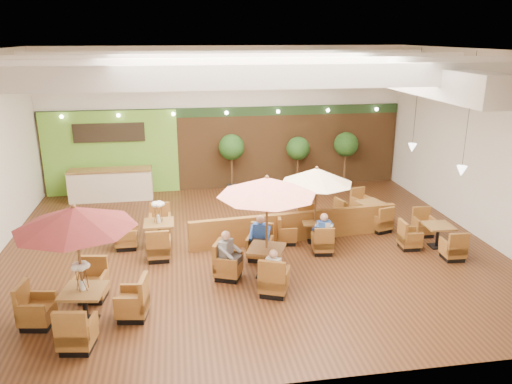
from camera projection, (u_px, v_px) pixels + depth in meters
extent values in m
plane|color=#381E0F|center=(249.00, 247.00, 14.49)|extent=(14.00, 14.00, 0.00)
cube|color=silver|center=(226.00, 119.00, 19.31)|extent=(14.00, 0.04, 5.50)
cube|color=silver|center=(302.00, 239.00, 8.01)|extent=(14.00, 0.04, 5.50)
cube|color=silver|center=(482.00, 146.00, 14.72)|extent=(0.04, 12.00, 5.50)
cube|color=white|center=(248.00, 50.00, 12.83)|extent=(14.00, 12.00, 0.04)
cube|color=brown|center=(227.00, 149.00, 19.60)|extent=(13.90, 0.10, 3.20)
cube|color=#1E3819|center=(226.00, 112.00, 19.15)|extent=(13.90, 0.12, 0.35)
cube|color=#6AAC32|center=(111.00, 153.00, 18.88)|extent=(5.00, 0.08, 3.20)
cube|color=black|center=(109.00, 133.00, 18.56)|extent=(2.60, 0.08, 0.70)
cube|color=white|center=(375.00, 71.00, 13.53)|extent=(0.60, 11.00, 0.60)
cube|color=white|center=(279.00, 77.00, 9.17)|extent=(13.60, 0.12, 0.45)
cube|color=white|center=(256.00, 68.00, 11.71)|extent=(13.60, 0.12, 0.45)
cube|color=white|center=(241.00, 62.00, 14.16)|extent=(13.60, 0.12, 0.45)
cube|color=white|center=(231.00, 58.00, 16.70)|extent=(13.60, 0.12, 0.45)
cylinder|color=black|center=(469.00, 113.00, 13.25)|extent=(0.01, 0.01, 3.20)
cone|color=white|center=(461.00, 171.00, 13.73)|extent=(0.28, 0.28, 0.28)
cylinder|color=black|center=(417.00, 99.00, 16.07)|extent=(0.01, 0.01, 3.20)
cone|color=white|center=(412.00, 148.00, 16.56)|extent=(0.28, 0.28, 0.28)
sphere|color=#FFEAC6|center=(62.00, 117.00, 18.03)|extent=(0.14, 0.14, 0.14)
sphere|color=#FFEAC6|center=(118.00, 115.00, 18.33)|extent=(0.14, 0.14, 0.14)
sphere|color=#FFEAC6|center=(173.00, 114.00, 18.63)|extent=(0.14, 0.14, 0.14)
sphere|color=#FFEAC6|center=(227.00, 113.00, 18.94)|extent=(0.14, 0.14, 0.14)
sphere|color=#FFEAC6|center=(278.00, 112.00, 19.24)|extent=(0.14, 0.14, 0.14)
sphere|color=#FFEAC6|center=(328.00, 110.00, 19.54)|extent=(0.14, 0.14, 0.14)
sphere|color=#FFEAC6|center=(377.00, 109.00, 19.84)|extent=(0.14, 0.14, 0.14)
cube|color=beige|center=(111.00, 185.00, 18.46)|extent=(3.00, 0.70, 1.10)
cube|color=brown|center=(110.00, 170.00, 18.28)|extent=(3.00, 0.75, 0.06)
cube|color=brown|center=(296.00, 227.00, 14.81)|extent=(6.37, 0.80, 0.88)
cube|color=brown|center=(83.00, 291.00, 10.49)|extent=(1.00, 1.00, 0.06)
cylinder|color=black|center=(85.00, 306.00, 10.59)|extent=(0.10, 0.10, 0.68)
cube|color=black|center=(87.00, 321.00, 10.70)|extent=(0.53, 0.53, 0.04)
cube|color=brown|center=(77.00, 335.00, 9.69)|extent=(0.73, 0.73, 0.33)
cube|color=brown|center=(75.00, 329.00, 9.36)|extent=(0.65, 0.20, 0.72)
cube|color=brown|center=(61.00, 326.00, 9.63)|extent=(0.17, 0.57, 0.29)
cube|color=brown|center=(92.00, 326.00, 9.63)|extent=(0.17, 0.57, 0.29)
cube|color=black|center=(79.00, 346.00, 9.77)|extent=(0.65, 0.65, 0.14)
cube|color=brown|center=(92.00, 287.00, 11.54)|extent=(0.73, 0.73, 0.33)
cube|color=brown|center=(91.00, 270.00, 11.69)|extent=(0.65, 0.20, 0.72)
cube|color=brown|center=(104.00, 279.00, 11.48)|extent=(0.17, 0.57, 0.29)
cube|color=brown|center=(79.00, 279.00, 11.47)|extent=(0.17, 0.57, 0.29)
cube|color=black|center=(93.00, 296.00, 11.61)|extent=(0.65, 0.65, 0.14)
cube|color=brown|center=(37.00, 313.00, 10.47)|extent=(0.73, 0.73, 0.33)
cube|color=brown|center=(49.00, 298.00, 10.45)|extent=(0.20, 0.65, 0.72)
cube|color=brown|center=(42.00, 297.00, 10.69)|extent=(0.57, 0.17, 0.29)
cube|color=brown|center=(30.00, 312.00, 10.12)|extent=(0.57, 0.17, 0.29)
cube|color=black|center=(39.00, 323.00, 10.54)|extent=(0.65, 0.65, 0.14)
cube|color=brown|center=(133.00, 305.00, 10.76)|extent=(0.73, 0.73, 0.33)
cube|color=brown|center=(119.00, 294.00, 10.59)|extent=(0.20, 0.65, 0.72)
cube|color=brown|center=(128.00, 304.00, 10.42)|extent=(0.57, 0.17, 0.29)
cube|color=brown|center=(135.00, 290.00, 10.99)|extent=(0.57, 0.17, 0.29)
cube|color=black|center=(133.00, 315.00, 10.84)|extent=(0.65, 0.65, 0.14)
cylinder|color=brown|center=(81.00, 267.00, 10.32)|extent=(0.06, 0.06, 2.58)
cone|color=#591A1A|center=(75.00, 217.00, 9.99)|extent=(2.47, 2.47, 0.45)
sphere|color=brown|center=(73.00, 206.00, 9.92)|extent=(0.10, 0.10, 0.10)
cylinder|color=silver|center=(83.00, 285.00, 10.44)|extent=(0.10, 0.10, 0.22)
cube|color=brown|center=(266.00, 249.00, 12.55)|extent=(1.14, 1.14, 0.06)
cylinder|color=black|center=(266.00, 262.00, 12.65)|extent=(0.10, 0.10, 0.68)
cube|color=black|center=(266.00, 275.00, 12.76)|extent=(0.60, 0.60, 0.04)
cube|color=brown|center=(274.00, 282.00, 11.76)|extent=(0.83, 0.83, 0.33)
cube|color=brown|center=(280.00, 275.00, 11.45)|extent=(0.63, 0.33, 0.72)
cube|color=brown|center=(261.00, 273.00, 11.76)|extent=(0.29, 0.56, 0.29)
cube|color=brown|center=(286.00, 276.00, 11.63)|extent=(0.29, 0.56, 0.29)
cube|color=black|center=(274.00, 291.00, 11.83)|extent=(0.73, 0.73, 0.14)
cube|color=brown|center=(260.00, 249.00, 13.60)|extent=(0.83, 0.83, 0.33)
cube|color=brown|center=(255.00, 235.00, 13.72)|extent=(0.63, 0.33, 0.72)
cube|color=brown|center=(271.00, 243.00, 13.47)|extent=(0.29, 0.56, 0.29)
cube|color=brown|center=(249.00, 241.00, 13.60)|extent=(0.29, 0.56, 0.29)
cube|color=black|center=(260.00, 257.00, 13.67)|extent=(0.73, 0.73, 0.14)
cube|color=brown|center=(228.00, 267.00, 12.53)|extent=(0.83, 0.83, 0.33)
cube|color=brown|center=(237.00, 254.00, 12.57)|extent=(0.33, 0.63, 0.72)
cube|color=brown|center=(231.00, 255.00, 12.74)|extent=(0.56, 0.29, 0.29)
cube|color=brown|center=(225.00, 265.00, 12.19)|extent=(0.56, 0.29, 0.29)
cube|color=black|center=(228.00, 276.00, 12.60)|extent=(0.73, 0.73, 0.14)
cylinder|color=brown|center=(267.00, 229.00, 12.38)|extent=(0.06, 0.06, 2.57)
cone|color=#D67567|center=(267.00, 186.00, 12.05)|extent=(2.47, 2.47, 0.45)
sphere|color=brown|center=(267.00, 177.00, 11.98)|extent=(0.10, 0.10, 0.10)
cube|color=brown|center=(315.00, 221.00, 14.67)|extent=(0.83, 0.83, 0.05)
cylinder|color=black|center=(314.00, 231.00, 14.76)|extent=(0.09, 0.09, 0.59)
cube|color=black|center=(314.00, 241.00, 14.86)|extent=(0.44, 0.44, 0.04)
cube|color=brown|center=(322.00, 244.00, 13.99)|extent=(0.61, 0.61, 0.28)
cube|color=brown|center=(326.00, 239.00, 13.69)|extent=(0.56, 0.15, 0.62)
cube|color=brown|center=(314.00, 239.00, 13.92)|extent=(0.13, 0.49, 0.25)
cube|color=brown|center=(332.00, 238.00, 13.94)|extent=(0.13, 0.49, 0.25)
cube|color=black|center=(322.00, 251.00, 14.05)|extent=(0.54, 0.54, 0.12)
cube|color=brown|center=(307.00, 223.00, 15.57)|extent=(0.61, 0.61, 0.28)
cube|color=brown|center=(305.00, 213.00, 15.71)|extent=(0.56, 0.15, 0.62)
cube|color=brown|center=(316.00, 218.00, 15.53)|extent=(0.13, 0.49, 0.25)
cube|color=brown|center=(299.00, 218.00, 15.51)|extent=(0.13, 0.49, 0.25)
cube|color=black|center=(307.00, 229.00, 15.64)|extent=(0.54, 0.54, 0.12)
cube|color=brown|center=(287.00, 235.00, 14.65)|extent=(0.61, 0.61, 0.28)
cube|color=brown|center=(294.00, 226.00, 14.63)|extent=(0.15, 0.56, 0.62)
cube|color=brown|center=(286.00, 226.00, 14.84)|extent=(0.49, 0.13, 0.25)
cube|color=brown|center=(288.00, 233.00, 14.35)|extent=(0.49, 0.13, 0.25)
cube|color=black|center=(286.00, 241.00, 14.71)|extent=(0.54, 0.54, 0.12)
cylinder|color=brown|center=(315.00, 206.00, 14.53)|extent=(0.06, 0.06, 2.22)
cone|color=beige|center=(317.00, 176.00, 14.24)|extent=(2.13, 2.13, 0.45)
sphere|color=brown|center=(317.00, 168.00, 14.17)|extent=(0.10, 0.10, 0.10)
cube|color=brown|center=(159.00, 223.00, 14.33)|extent=(0.85, 0.85, 0.06)
cylinder|color=black|center=(160.00, 234.00, 14.43)|extent=(0.10, 0.10, 0.65)
cube|color=black|center=(160.00, 245.00, 14.54)|extent=(0.45, 0.45, 0.04)
cube|color=brown|center=(159.00, 250.00, 13.57)|extent=(0.62, 0.62, 0.32)
cube|color=brown|center=(158.00, 243.00, 13.24)|extent=(0.62, 0.10, 0.69)
cube|color=brown|center=(148.00, 244.00, 13.46)|extent=(0.08, 0.55, 0.28)
cube|color=brown|center=(169.00, 242.00, 13.55)|extent=(0.08, 0.55, 0.28)
cube|color=black|center=(159.00, 257.00, 13.64)|extent=(0.55, 0.55, 0.14)
cube|color=brown|center=(160.00, 225.00, 15.34)|extent=(0.62, 0.62, 0.32)
cube|color=brown|center=(160.00, 213.00, 15.50)|extent=(0.62, 0.10, 0.69)
cube|color=brown|center=(170.00, 218.00, 15.33)|extent=(0.08, 0.55, 0.28)
cube|color=brown|center=(151.00, 219.00, 15.24)|extent=(0.08, 0.55, 0.28)
cube|color=black|center=(161.00, 232.00, 15.41)|extent=(0.55, 0.55, 0.14)
cube|color=brown|center=(126.00, 239.00, 14.31)|extent=(0.62, 0.62, 0.32)
cube|color=brown|center=(135.00, 228.00, 14.26)|extent=(0.10, 0.62, 0.69)
cube|color=brown|center=(127.00, 228.00, 14.52)|extent=(0.55, 0.08, 0.28)
cube|color=brown|center=(125.00, 236.00, 13.98)|extent=(0.55, 0.08, 0.28)
cube|color=black|center=(127.00, 246.00, 14.38)|extent=(0.55, 0.55, 0.14)
cylinder|color=silver|center=(159.00, 219.00, 14.29)|extent=(0.10, 0.10, 0.22)
cube|color=brown|center=(439.00, 226.00, 14.30)|extent=(0.80, 0.80, 0.05)
cylinder|color=black|center=(438.00, 236.00, 14.40)|extent=(0.09, 0.09, 0.59)
cube|color=black|center=(436.00, 246.00, 14.49)|extent=(0.42, 0.42, 0.04)
cube|color=brown|center=(453.00, 250.00, 13.61)|extent=(0.58, 0.58, 0.29)
cube|color=brown|center=(459.00, 244.00, 13.31)|extent=(0.56, 0.11, 0.63)
cube|color=brown|center=(445.00, 244.00, 13.53)|extent=(0.09, 0.50, 0.25)
cube|color=brown|center=(463.00, 244.00, 13.59)|extent=(0.09, 0.50, 0.25)
cube|color=black|center=(452.00, 257.00, 13.67)|extent=(0.52, 0.52, 0.13)
cube|color=brown|center=(423.00, 227.00, 15.22)|extent=(0.58, 0.58, 0.29)
cube|color=brown|center=(420.00, 216.00, 15.36)|extent=(0.56, 0.11, 0.63)
cube|color=brown|center=(432.00, 221.00, 15.20)|extent=(0.09, 0.50, 0.25)
cube|color=brown|center=(416.00, 222.00, 15.14)|extent=(0.09, 0.50, 0.25)
cube|color=black|center=(423.00, 234.00, 15.29)|extent=(0.52, 0.52, 0.13)
cube|color=brown|center=(409.00, 240.00, 14.29)|extent=(0.58, 0.58, 0.29)
cube|color=brown|center=(418.00, 231.00, 14.25)|extent=(0.11, 0.56, 0.63)
cube|color=brown|center=(406.00, 231.00, 14.48)|extent=(0.50, 0.09, 0.25)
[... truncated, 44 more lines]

